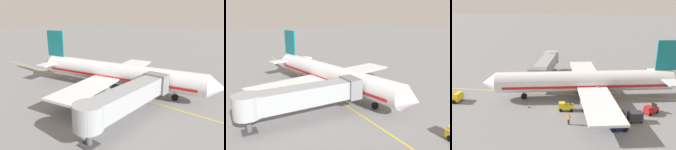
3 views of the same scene
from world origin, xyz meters
The scene contains 11 objects.
ground_plane centered at (0.00, 0.00, 0.00)m, with size 400.00×400.00×0.00m, color slate.
gate_lead_in_line centered at (0.00, 0.00, 0.00)m, with size 0.24×80.00×0.01m, color gold.
parked_airliner centered at (-1.08, 1.09, 3.19)m, with size 30.44×37.19×10.63m.
jet_bridge centered at (7.74, 10.39, 3.46)m, with size 17.41×3.50×4.98m.
baggage_tug_lead centered at (-6.77, 4.23, 0.71)m, with size 1.57×2.63×1.62m.
baggage_tug_trailing centered at (-11.86, -3.81, 0.71)m, with size 1.73×2.70×1.62m.
baggage_tug_spare centered at (-6.13, -9.47, 0.71)m, with size 2.53×2.69×1.62m.
baggage_cart_front centered at (-9.25, -3.92, 0.95)m, with size 1.76×2.98×1.58m.
baggage_cart_second_in_train centered at (-9.14, -6.56, 0.95)m, with size 1.76×2.98×1.58m.
ground_crew_wing_walker centered at (-11.22, 3.24, 0.95)m, with size 0.43×0.68×1.69m.
safety_cone_nose_left centered at (-6.54, 10.63, 0.29)m, with size 0.36×0.36×0.59m.
Camera 2 is at (17.46, 37.24, 14.02)m, focal length 35.67 mm.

